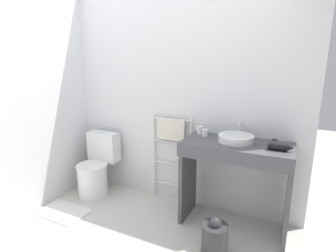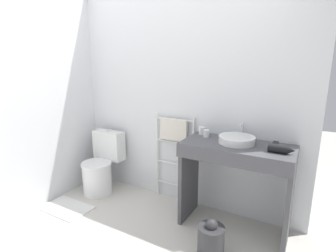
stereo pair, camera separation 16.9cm
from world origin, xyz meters
name	(u,v)px [view 1 (the left image)]	position (x,y,z in m)	size (l,w,h in m)	color
wall_back	(177,94)	(0.00, 1.34, 1.30)	(2.90, 0.12, 2.60)	silver
wall_side	(42,94)	(-1.39, 0.64, 1.30)	(0.12, 1.91, 2.60)	silver
toilet	(96,169)	(-0.96, 0.97, 0.33)	(0.42, 0.52, 0.78)	white
towel_radiator	(171,140)	(-0.03, 1.23, 0.76)	(0.51, 0.06, 1.05)	white
vanity_counter	(235,171)	(0.77, 1.00, 0.61)	(1.03, 0.51, 0.90)	#4C4C51
sink_basin	(236,138)	(0.75, 1.04, 0.94)	(0.34, 0.34, 0.07)	white
faucet	(240,128)	(0.75, 1.22, 1.00)	(0.02, 0.10, 0.16)	silver
cup_near_wall	(200,130)	(0.34, 1.17, 0.94)	(0.06, 0.06, 0.08)	white
cup_near_edge	(205,133)	(0.42, 1.10, 0.94)	(0.06, 0.06, 0.08)	white
hair_dryer	(279,146)	(1.15, 0.96, 0.94)	(0.21, 0.18, 0.07)	black
trash_bin	(214,239)	(0.72, 0.51, 0.16)	(0.23, 0.26, 0.37)	#333335
bath_mat	(63,212)	(-1.00, 0.43, 0.01)	(0.56, 0.36, 0.01)	silver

